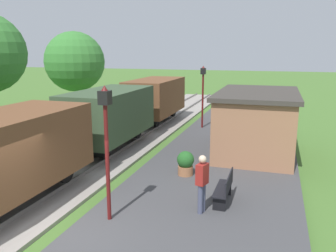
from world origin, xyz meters
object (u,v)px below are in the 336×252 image
object	(u,v)px
lamp_post_near	(106,129)
lamp_post_far	(203,85)
freight_train	(109,117)
station_hut	(256,122)
bench_near_hut	(225,188)
tree_field_left	(75,62)
potted_planter	(186,163)
person_waiting	(202,182)

from	to	relation	value
lamp_post_near	lamp_post_far	distance (m)	12.25
freight_train	lamp_post_far	size ratio (longest dim) A/B	5.24
station_hut	bench_near_hut	distance (m)	6.05
tree_field_left	freight_train	bearing A→B (deg)	-49.95
station_hut	lamp_post_far	world-z (taller)	lamp_post_far
bench_near_hut	freight_train	bearing A→B (deg)	142.84
bench_near_hut	lamp_post_far	bearing A→B (deg)	105.73
potted_planter	freight_train	bearing A→B (deg)	148.38
freight_train	person_waiting	world-z (taller)	freight_train
tree_field_left	lamp_post_far	bearing A→B (deg)	-15.83
potted_planter	lamp_post_far	distance (m)	8.58
station_hut	potted_planter	xyz separation A→B (m)	(-2.28, -3.98, -0.93)
potted_planter	lamp_post_near	xyz separation A→B (m)	(-1.12, -4.00, 2.08)
freight_train	station_hut	xyz separation A→B (m)	(6.80, 1.20, -0.02)
lamp_post_near	lamp_post_far	xyz separation A→B (m)	(0.00, 12.25, 0.00)
bench_near_hut	tree_field_left	size ratio (longest dim) A/B	0.24
potted_planter	lamp_post_near	bearing A→B (deg)	-105.63
station_hut	tree_field_left	xyz separation A→B (m)	(-13.89, 7.24, 2.33)
bench_near_hut	potted_planter	bearing A→B (deg)	131.70
bench_near_hut	potted_planter	xyz separation A→B (m)	(-1.76, 1.98, 0.00)
bench_near_hut	tree_field_left	world-z (taller)	tree_field_left
person_waiting	potted_planter	bearing A→B (deg)	-51.28
freight_train	person_waiting	xyz separation A→B (m)	(5.74, -5.61, -0.49)
person_waiting	tree_field_left	world-z (taller)	tree_field_left
station_hut	lamp_post_near	size ratio (longest dim) A/B	1.57
tree_field_left	lamp_post_near	bearing A→B (deg)	-55.42
freight_train	tree_field_left	size ratio (longest dim) A/B	3.11
station_hut	tree_field_left	distance (m)	15.84
person_waiting	tree_field_left	size ratio (longest dim) A/B	0.27
lamp_post_near	station_hut	bearing A→B (deg)	66.92
freight_train	potted_planter	bearing A→B (deg)	-31.62
lamp_post_far	potted_planter	bearing A→B (deg)	-82.27
bench_near_hut	person_waiting	world-z (taller)	person_waiting
lamp_post_near	tree_field_left	bearing A→B (deg)	124.58
bench_near_hut	lamp_post_far	distance (m)	10.82
potted_planter	person_waiting	bearing A→B (deg)	-66.69
freight_train	tree_field_left	distance (m)	11.26
lamp_post_near	person_waiting	bearing A→B (deg)	26.57
bench_near_hut	lamp_post_near	xyz separation A→B (m)	(-2.88, -2.02, 2.08)
freight_train	bench_near_hut	xyz separation A→B (m)	(6.28, -4.76, -0.96)
potted_planter	tree_field_left	distance (m)	16.47
person_waiting	lamp_post_far	size ratio (longest dim) A/B	0.46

